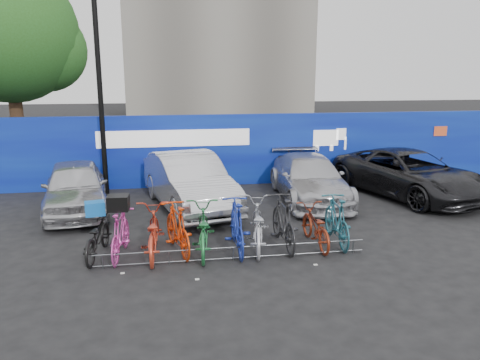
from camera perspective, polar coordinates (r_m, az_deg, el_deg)
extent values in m
plane|color=black|center=(10.32, -1.31, -8.47)|extent=(100.00, 100.00, 0.00)
cube|color=#0A108D|center=(15.78, -4.32, 3.60)|extent=(22.00, 0.15, 2.40)
cube|color=white|center=(15.56, -8.00, 5.05)|extent=(5.00, 0.02, 0.55)
cube|color=white|center=(16.51, 10.42, 5.07)|extent=(1.20, 0.02, 0.90)
cube|color=#EE552A|center=(18.38, 23.25, 5.50)|extent=(0.50, 0.02, 0.35)
cylinder|color=#382314|center=(20.41, -25.53, 6.79)|extent=(0.50, 0.50, 4.00)
sphere|color=#255119|center=(20.38, -26.44, 15.75)|extent=(5.20, 5.20, 5.20)
sphere|color=#255119|center=(20.33, -22.69, 14.40)|extent=(3.20, 3.20, 3.20)
cylinder|color=black|center=(15.05, -16.64, 9.54)|extent=(0.16, 0.16, 6.00)
cylinder|color=#595B60|center=(9.66, -0.83, -8.22)|extent=(5.60, 0.03, 0.03)
cylinder|color=#595B60|center=(9.75, -0.83, -9.48)|extent=(5.60, 0.03, 0.03)
cylinder|color=#595B60|center=(9.72, -16.40, -9.54)|extent=(0.03, 0.03, 0.28)
cylinder|color=#595B60|center=(9.63, -8.61, -9.35)|extent=(0.03, 0.03, 0.28)
cylinder|color=#595B60|center=(9.71, -0.83, -8.99)|extent=(0.03, 0.03, 0.28)
cylinder|color=#595B60|center=(9.97, 6.67, -8.48)|extent=(0.03, 0.03, 0.28)
cylinder|color=#595B60|center=(10.39, 13.65, -7.88)|extent=(0.03, 0.03, 0.28)
imported|color=#B8B9BD|center=(13.60, -19.43, -0.81)|extent=(2.27, 4.31, 1.40)
imported|color=#BABABF|center=(13.23, -6.25, -0.18)|extent=(2.70, 4.94, 1.54)
imported|color=#B7B7BD|center=(14.18, 8.45, 0.18)|extent=(2.09, 4.63, 1.32)
imported|color=black|center=(15.37, 19.86, 0.75)|extent=(3.77, 5.60, 1.43)
imported|color=black|center=(10.22, -17.05, -6.54)|extent=(0.82, 1.80, 0.91)
imported|color=#D840A5|center=(10.06, -14.39, -6.36)|extent=(0.67, 1.74, 1.02)
imported|color=red|center=(9.98, -10.65, -6.30)|extent=(0.73, 1.98, 1.03)
imported|color=#ED3C0B|center=(10.08, -7.63, -5.84)|extent=(0.91, 1.87, 1.08)
imported|color=#207237|center=(10.00, -4.60, -6.05)|extent=(0.85, 2.03, 1.04)
imported|color=#1B30A1|center=(10.05, -0.38, -5.58)|extent=(0.58, 1.93, 1.15)
imported|color=#B4B6BC|center=(10.23, 2.08, -5.46)|extent=(1.05, 2.14, 1.08)
imported|color=#232325|center=(10.33, 5.31, -5.07)|extent=(0.55, 1.94, 1.16)
imported|color=maroon|center=(10.51, 9.14, -5.62)|extent=(0.63, 1.72, 0.90)
imported|color=#1E5868|center=(10.70, 11.71, -4.80)|extent=(0.65, 1.87, 1.10)
cube|color=blue|center=(10.05, -17.27, -3.34)|extent=(0.44, 0.37, 0.28)
cube|color=black|center=(9.87, -14.61, -2.71)|extent=(0.44, 0.40, 0.31)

